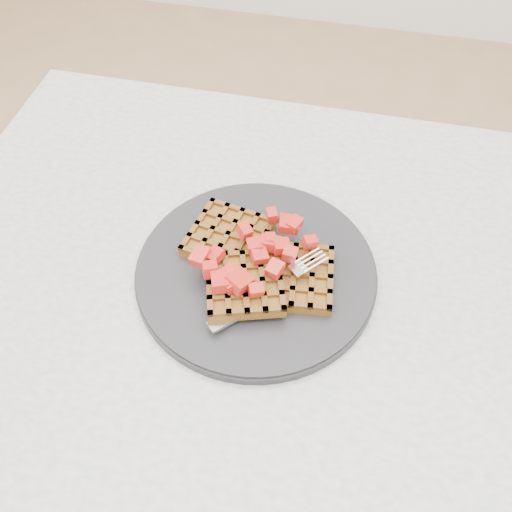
# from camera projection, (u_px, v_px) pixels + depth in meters

# --- Properties ---
(ground) EXTENTS (4.00, 4.00, 0.00)m
(ground) POSITION_uv_depth(u_px,v_px,m) (313.00, 493.00, 1.29)
(ground) COLOR tan
(ground) RESTS_ON ground
(table) EXTENTS (1.20, 0.80, 0.75)m
(table) POSITION_uv_depth(u_px,v_px,m) (350.00, 361.00, 0.79)
(table) COLOR silver
(table) RESTS_ON ground
(plate) EXTENTS (0.31, 0.31, 0.02)m
(plate) POSITION_uv_depth(u_px,v_px,m) (256.00, 271.00, 0.73)
(plate) COLOR black
(plate) RESTS_ON table
(waffles) EXTENTS (0.21, 0.19, 0.03)m
(waffles) POSITION_uv_depth(u_px,v_px,m) (255.00, 265.00, 0.71)
(waffles) COLOR #8D5A1D
(waffles) RESTS_ON plate
(strawberry_pile) EXTENTS (0.15, 0.15, 0.02)m
(strawberry_pile) POSITION_uv_depth(u_px,v_px,m) (256.00, 249.00, 0.70)
(strawberry_pile) COLOR #A60400
(strawberry_pile) RESTS_ON waffles
(fork) EXTENTS (0.14, 0.15, 0.02)m
(fork) POSITION_uv_depth(u_px,v_px,m) (277.00, 290.00, 0.69)
(fork) COLOR silver
(fork) RESTS_ON plate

